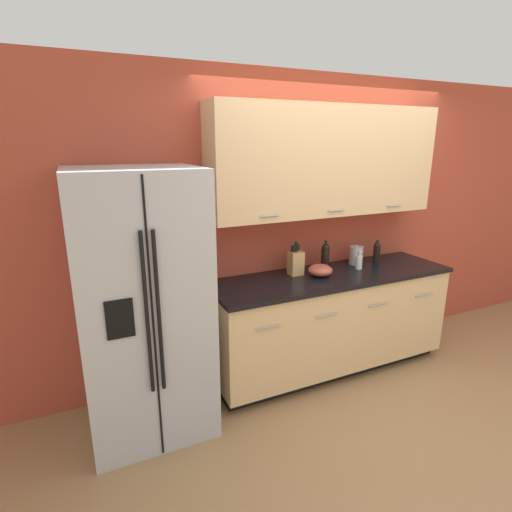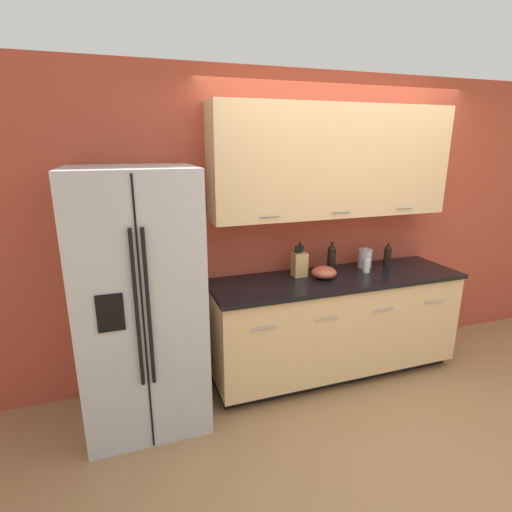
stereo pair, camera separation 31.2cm
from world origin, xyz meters
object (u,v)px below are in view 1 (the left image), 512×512
Objects in this scene: wine_bottle at (325,256)px; steel_canister at (356,255)px; oil_bottle at (377,252)px; refrigerator at (143,305)px; mixing_bowl at (320,270)px; knife_block at (296,262)px; soap_dispenser at (359,262)px.

steel_canister is (0.35, 0.00, -0.04)m from wine_bottle.
oil_bottle is at bearing -6.52° from steel_canister.
refrigerator is 8.91× the size of mixing_bowl.
refrigerator is at bearing -173.63° from steel_canister.
knife_block reaches higher than oil_bottle.
oil_bottle is 0.23m from steel_canister.
oil_bottle reaches higher than soap_dispenser.
knife_block is 0.33m from wine_bottle.
soap_dispenser is at bearing 2.67° from refrigerator.
mixing_bowl is at bearing -170.07° from oil_bottle.
wine_bottle is (1.66, 0.22, 0.10)m from refrigerator.
soap_dispenser is at bearing -117.90° from steel_canister.
mixing_bowl is at bearing -177.49° from soap_dispenser.
wine_bottle is 1.25× the size of mixing_bowl.
oil_bottle is at bearing 9.93° from mixing_bowl.
wine_bottle is (0.33, 0.03, 0.01)m from knife_block.
wine_bottle is 0.31m from soap_dispenser.
steel_canister is (-0.22, 0.03, -0.02)m from oil_bottle.
wine_bottle reaches higher than soap_dispenser.
soap_dispenser is 0.43m from mixing_bowl.
refrigerator is at bearing -177.33° from soap_dispenser.
knife_block is at bearing -177.24° from steel_canister.
steel_canister is (0.68, 0.03, -0.02)m from knife_block.
refrigerator is 1.51m from mixing_bowl.
wine_bottle is 1.40× the size of steel_canister.
wine_bottle is 1.60× the size of soap_dispenser.
refrigerator reaches higher than wine_bottle.
refrigerator is 1.35m from knife_block.
wine_bottle is at bearing 177.47° from oil_bottle.
refrigerator is 8.70× the size of oil_bottle.
soap_dispenser is at bearing -9.51° from knife_block.
wine_bottle is at bearing 5.65° from knife_block.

